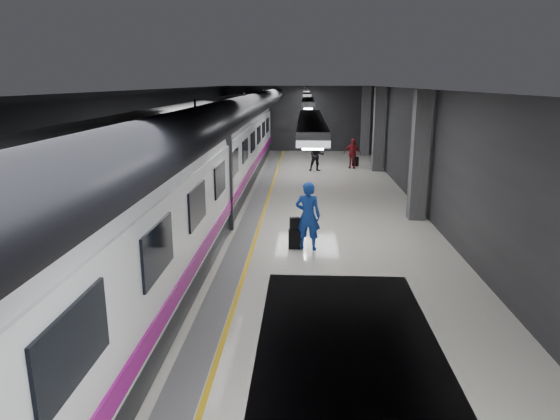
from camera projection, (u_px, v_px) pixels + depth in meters
ground at (287, 233)px, 16.17m from camera, size 40.00×40.00×0.00m
platform_hall at (279, 121)px, 16.23m from camera, size 10.02×40.02×4.51m
train at (185, 169)px, 15.81m from camera, size 3.05×38.00×4.05m
traveler_main at (308, 216)px, 14.38m from camera, size 0.80×0.60×2.02m
suitcase_main at (294, 239)px, 14.62m from camera, size 0.36×0.23×0.57m
shoulder_bag at (295, 224)px, 14.49m from camera, size 0.31×0.21×0.37m
traveler_far_a at (317, 155)px, 27.22m from camera, size 0.91×0.74×1.73m
traveler_far_b at (352, 153)px, 28.17m from camera, size 1.06×0.65×1.68m
suitcase_far at (355, 161)px, 29.00m from camera, size 0.37×0.24×0.53m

